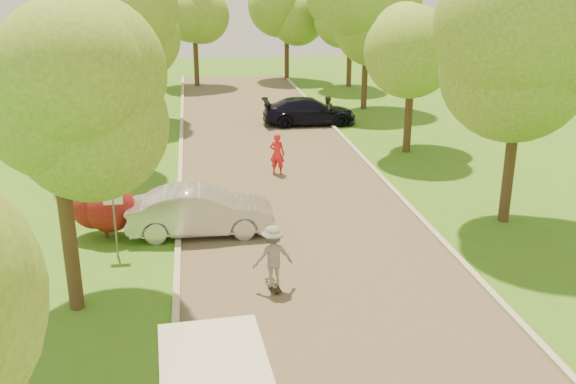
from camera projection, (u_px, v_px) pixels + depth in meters
ground at (340, 308)px, 16.04m from camera, size 100.00×100.00×0.00m
road at (291, 201)px, 23.52m from camera, size 8.00×60.00×0.01m
curb_left at (179, 205)px, 22.94m from camera, size 0.18×60.00×0.12m
curb_right at (397, 194)px, 24.07m from camera, size 0.18×60.00×0.12m
street_sign at (113, 206)px, 18.46m from camera, size 0.55×0.06×2.17m
red_shrub at (103, 205)px, 19.94m from camera, size 1.70×1.70×1.95m
tree_l_mida at (62, 103)px, 14.41m from camera, size 4.71×4.60×7.39m
tree_l_midb at (102, 64)px, 24.82m from camera, size 4.30×4.20×6.62m
tree_l_far at (132, 22)px, 33.95m from camera, size 4.92×4.80×7.79m
tree_r_mida at (529, 54)px, 19.91m from camera, size 5.13×5.00×7.95m
tree_r_midb at (417, 45)px, 28.48m from camera, size 4.51×4.40×7.01m
tree_r_far at (371, 10)px, 37.61m from camera, size 5.33×5.20×8.34m
tree_bg_a at (104, 16)px, 41.14m from camera, size 5.12×5.00×7.72m
tree_bg_b at (354, 8)px, 45.33m from camera, size 5.12×5.00×7.95m
tree_bg_c at (197, 16)px, 45.82m from camera, size 4.92×4.80×7.33m
tree_bg_d at (290, 9)px, 48.58m from camera, size 5.12×5.00×7.72m
silver_sedan at (201, 211)px, 20.36m from camera, size 4.67×1.73×1.53m
dark_sedan at (309, 111)px, 35.14m from camera, size 5.14×2.17×1.48m
longboard at (273, 285)px, 16.98m from camera, size 0.36×0.88×0.10m
skateboarder at (273, 256)px, 16.70m from camera, size 1.16×0.77×1.68m
person_striped at (277, 154)px, 26.40m from camera, size 0.75×0.64×1.74m
person_olive at (327, 111)px, 34.74m from camera, size 1.02×1.00×1.66m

